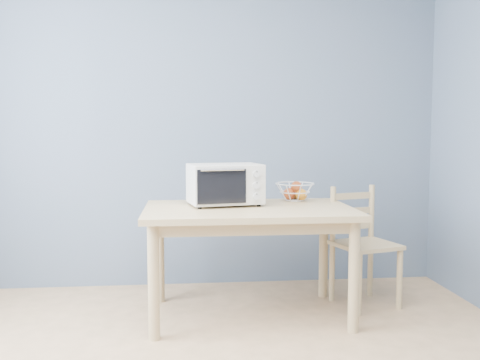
{
  "coord_description": "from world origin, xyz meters",
  "views": [
    {
      "loc": [
        -0.08,
        -2.13,
        1.25
      ],
      "look_at": [
        0.29,
        1.5,
        0.93
      ],
      "focal_mm": 40.0,
      "sensor_mm": 36.0,
      "label": 1
    }
  ],
  "objects": [
    {
      "name": "fruit_basket",
      "position": [
        0.72,
        1.73,
        0.82
      ],
      "size": [
        0.32,
        0.32,
        0.15
      ],
      "rotation": [
        0.0,
        0.0,
        0.13
      ],
      "color": "silver",
      "rests_on": "dining_table"
    },
    {
      "name": "toaster_oven",
      "position": [
        0.17,
        1.54,
        0.9
      ],
      "size": [
        0.54,
        0.44,
        0.29
      ],
      "rotation": [
        0.0,
        0.0,
        0.18
      ],
      "color": "beige",
      "rests_on": "dining_table"
    },
    {
      "name": "room",
      "position": [
        0.0,
        0.0,
        1.3
      ],
      "size": [
        4.01,
        4.51,
        2.61
      ],
      "color": "tan",
      "rests_on": "ground"
    },
    {
      "name": "dining_table",
      "position": [
        0.34,
        1.42,
        0.65
      ],
      "size": [
        1.4,
        0.9,
        0.75
      ],
      "color": "tan",
      "rests_on": "ground"
    },
    {
      "name": "dining_chair",
      "position": [
        1.2,
        1.61,
        0.42
      ],
      "size": [
        0.5,
        0.5,
        0.86
      ],
      "rotation": [
        0.0,
        0.0,
        0.29
      ],
      "color": "tan",
      "rests_on": "ground"
    }
  ]
}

